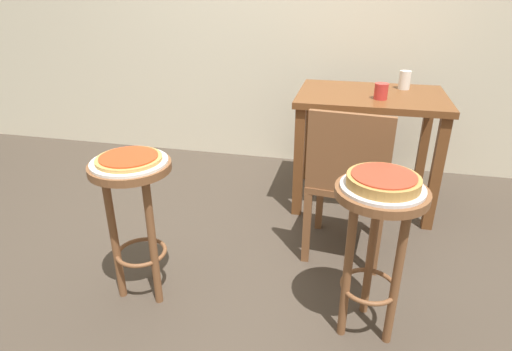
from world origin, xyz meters
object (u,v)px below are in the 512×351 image
stool_middle (135,202)px  dining_table (369,114)px  cup_near_edge (381,91)px  cup_far_edge (405,80)px  stool_foreground (376,231)px  pizza_middle (129,158)px  wooden_chair (348,179)px  serving_plate_foreground (382,187)px  serving_plate_middle (129,162)px  pizza_foreground (383,180)px

stool_middle → dining_table: size_ratio=0.75×
cup_near_edge → cup_far_edge: size_ratio=0.80×
stool_foreground → pizza_middle: bearing=179.5°
pizza_middle → wooden_chair: size_ratio=0.33×
cup_far_edge → serving_plate_foreground: bearing=-97.1°
serving_plate_foreground → cup_near_edge: size_ratio=3.37×
stool_middle → pizza_middle: (0.00, 0.00, 0.21)m
serving_plate_middle → cup_far_edge: 1.87m
serving_plate_foreground → serving_plate_middle: size_ratio=0.96×
cup_near_edge → cup_far_edge: cup_far_edge is taller
pizza_foreground → wooden_chair: 0.61m
stool_middle → serving_plate_foreground: bearing=-0.5°
serving_plate_foreground → cup_far_edge: bearing=82.9°
serving_plate_foreground → serving_plate_middle: bearing=179.5°
cup_far_edge → wooden_chair: size_ratio=0.14×
wooden_chair → stool_foreground: bearing=-76.9°
cup_near_edge → cup_far_edge: 0.35m
cup_far_edge → pizza_foreground: bearing=-97.1°
cup_far_edge → serving_plate_middle: bearing=-131.1°
serving_plate_foreground → wooden_chair: bearing=103.1°
dining_table → pizza_foreground: bearing=-88.7°
stool_middle → dining_table: dining_table is taller
serving_plate_foreground → pizza_middle: pizza_middle is taller
dining_table → cup_far_edge: cup_far_edge is taller
serving_plate_middle → dining_table: (1.02, 1.23, -0.07)m
stool_middle → cup_near_edge: bearing=45.7°
stool_middle → dining_table: bearing=50.3°
pizza_foreground → cup_far_edge: bearing=82.9°
serving_plate_foreground → stool_middle: size_ratio=0.46×
serving_plate_foreground → cup_near_edge: 1.11m
dining_table → cup_near_edge: (0.05, -0.13, 0.18)m
pizza_foreground → stool_middle: size_ratio=0.40×
pizza_foreground → pizza_middle: size_ratio=0.97×
serving_plate_foreground → wooden_chair: 0.60m
dining_table → cup_near_edge: 0.23m
serving_plate_middle → dining_table: bearing=50.3°
pizza_foreground → serving_plate_middle: (-1.05, 0.01, -0.03)m
cup_near_edge → stool_middle: bearing=-134.3°
stool_foreground → serving_plate_middle: bearing=179.5°
pizza_foreground → serving_plate_foreground: bearing=180.0°
serving_plate_foreground → pizza_foreground: bearing=0.0°
stool_foreground → serving_plate_foreground: size_ratio=2.16×
stool_foreground → stool_middle: 1.05m
stool_foreground → wooden_chair: size_ratio=0.81×
cup_far_edge → wooden_chair: cup_far_edge is taller
stool_foreground → dining_table: bearing=91.3°
stool_middle → pizza_middle: 0.21m
stool_middle → cup_far_edge: 1.89m
cup_near_edge → pizza_foreground: bearing=-90.9°
serving_plate_middle → wooden_chair: (0.93, 0.53, -0.23)m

